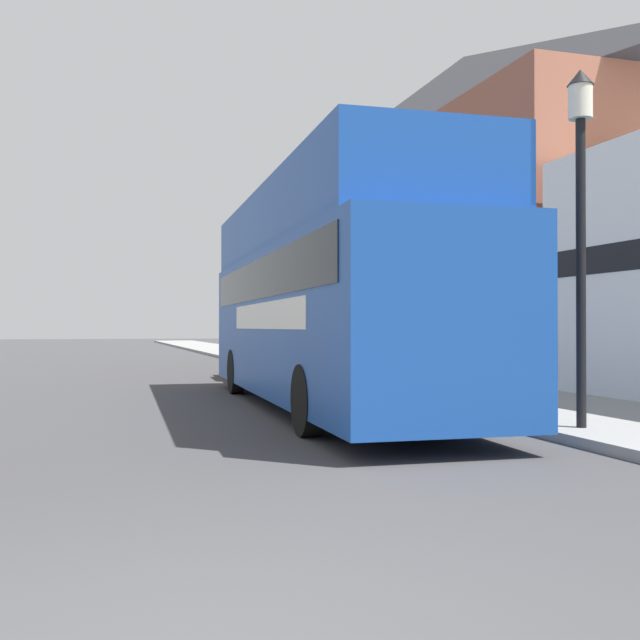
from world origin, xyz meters
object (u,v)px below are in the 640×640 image
lamp_post_nearest (581,181)px  lamp_post_second (354,253)px  tour_bus (323,309)px  parked_car_ahead_of_bus (263,356)px

lamp_post_nearest → lamp_post_second: (0.06, 9.34, -0.08)m
tour_bus → lamp_post_nearest: (2.25, -4.51, 1.64)m
tour_bus → lamp_post_second: (2.31, 4.83, 1.56)m
tour_bus → lamp_post_second: size_ratio=2.42×
parked_car_ahead_of_bus → tour_bus: bearing=-90.9°
tour_bus → lamp_post_nearest: 5.30m
parked_car_ahead_of_bus → lamp_post_nearest: lamp_post_nearest is taller
lamp_post_nearest → lamp_post_second: bearing=89.7°
tour_bus → lamp_post_second: bearing=66.6°
parked_car_ahead_of_bus → lamp_post_second: lamp_post_second is taller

